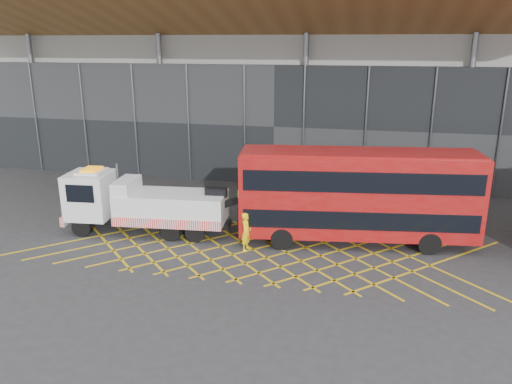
# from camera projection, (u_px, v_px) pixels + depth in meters

# --- Properties ---
(ground_plane) EXTENTS (120.00, 120.00, 0.00)m
(ground_plane) POSITION_uv_depth(u_px,v_px,m) (189.00, 244.00, 24.35)
(ground_plane) COLOR #2A2A2C
(road_markings) EXTENTS (23.16, 7.16, 0.01)m
(road_markings) POSITION_uv_depth(u_px,v_px,m) (253.00, 249.00, 23.67)
(road_markings) COLOR gold
(road_markings) RESTS_ON ground_plane
(construction_building) EXTENTS (55.00, 23.97, 18.00)m
(construction_building) POSITION_uv_depth(u_px,v_px,m) (291.00, 48.00, 38.51)
(construction_building) COLOR gray
(construction_building) RESTS_ON ground_plane
(recovery_truck) EXTENTS (9.75, 3.04, 3.38)m
(recovery_truck) POSITION_uv_depth(u_px,v_px,m) (141.00, 203.00, 25.40)
(recovery_truck) COLOR black
(recovery_truck) RESTS_ON ground_plane
(bus_towed) EXTENTS (11.48, 4.13, 4.57)m
(bus_towed) POSITION_uv_depth(u_px,v_px,m) (358.00, 193.00, 23.79)
(bus_towed) COLOR maroon
(bus_towed) RESTS_ON ground_plane
(worker) EXTENTS (0.55, 0.74, 1.84)m
(worker) POSITION_uv_depth(u_px,v_px,m) (246.00, 232.00, 23.38)
(worker) COLOR yellow
(worker) RESTS_ON ground_plane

